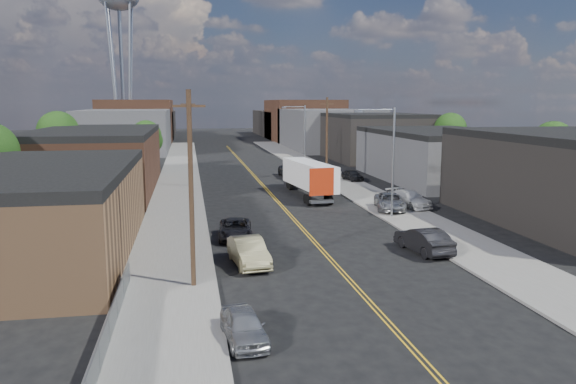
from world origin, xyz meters
name	(u,v)px	position (x,y,z in m)	size (l,w,h in m)	color
ground	(249,170)	(0.00, 60.00, 0.00)	(260.00, 260.00, 0.00)	black
centerline	(263,185)	(0.00, 45.00, 0.01)	(0.32, 120.00, 0.01)	gold
sidewalk_left	(178,187)	(-9.50, 45.00, 0.07)	(5.00, 140.00, 0.15)	slate
sidewalk_right	(343,183)	(9.50, 45.00, 0.07)	(5.00, 140.00, 0.15)	slate
warehouse_tan	(29,211)	(-18.00, 18.00, 2.80)	(12.00, 22.00, 5.60)	brown
warehouse_brown	(96,160)	(-18.00, 44.00, 3.30)	(12.00, 26.00, 6.60)	#502F20
industrial_right_b	(440,155)	(22.00, 46.00, 3.05)	(14.00, 24.00, 6.10)	#363638
industrial_right_c	(372,136)	(22.00, 72.00, 3.80)	(14.00, 22.00, 7.60)	black
skyline_left_a	(127,131)	(-20.00, 95.00, 4.00)	(16.00, 30.00, 8.00)	#363638
skyline_right_a	(327,129)	(20.00, 95.00, 4.00)	(16.00, 30.00, 8.00)	#363638
skyline_left_b	(138,121)	(-20.00, 120.00, 5.00)	(16.00, 26.00, 10.00)	#502F20
skyline_right_b	(303,120)	(20.00, 120.00, 5.00)	(16.00, 26.00, 10.00)	#502F20
skyline_left_c	(144,124)	(-20.00, 140.00, 3.50)	(16.00, 40.00, 7.00)	black
skyline_right_c	(289,123)	(20.00, 140.00, 3.50)	(16.00, 40.00, 7.00)	black
water_tower	(119,1)	(-22.00, 110.00, 30.65)	(9.00, 9.00, 36.90)	gray
streetlight_near	(389,153)	(7.60, 25.00, 5.33)	(3.39, 0.25, 9.00)	gray
streetlight_far	(302,132)	(7.60, 60.00, 5.33)	(3.39, 0.25, 9.00)	gray
utility_pole_left_near	(191,189)	(-8.20, 10.00, 5.14)	(1.60, 0.26, 10.00)	black
utility_pole_left_far	(189,141)	(-8.20, 45.00, 5.14)	(1.60, 0.26, 10.00)	black
utility_pole_right	(327,138)	(8.20, 48.00, 5.14)	(1.60, 0.26, 10.00)	black
chainlink_fence	(109,330)	(-11.50, 3.50, 0.66)	(0.05, 16.00, 1.22)	slate
tree_left_mid	(59,135)	(-23.94, 55.00, 5.48)	(5.10, 5.04, 8.37)	black
tree_left_far	(147,138)	(-13.94, 62.00, 4.57)	(4.35, 4.20, 6.97)	black
tree_right_near	(553,145)	(30.06, 36.00, 4.87)	(4.60, 4.48, 7.44)	black
tree_right_far	(451,131)	(30.06, 60.00, 5.18)	(4.85, 4.76, 7.91)	black
semi_truck	(306,176)	(3.48, 37.48, 2.02)	(3.59, 13.81, 3.54)	silver
car_left_a	(244,326)	(-6.31, 3.06, 0.64)	(1.52, 3.77, 1.29)	gray
car_left_b	(249,252)	(-5.00, 13.57, 0.80)	(1.70, 4.86, 1.60)	#928A5F
car_left_c	(235,229)	(-5.22, 20.13, 0.68)	(2.24, 4.86, 1.35)	black
car_right_oncoming	(424,240)	(6.16, 14.41, 0.80)	(1.69, 4.85, 1.60)	black
car_right_lot_a	(390,202)	(8.85, 27.70, 0.87)	(2.38, 5.16, 1.43)	gray
car_right_lot_b	(409,199)	(11.00, 28.68, 0.88)	(2.04, 5.01, 1.45)	#AEAEAE
car_right_lot_c	(352,175)	(10.99, 46.32, 0.79)	(1.51, 3.76, 1.28)	black
car_ahead_truck	(291,171)	(4.50, 51.42, 0.83)	(2.74, 5.94, 1.65)	black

